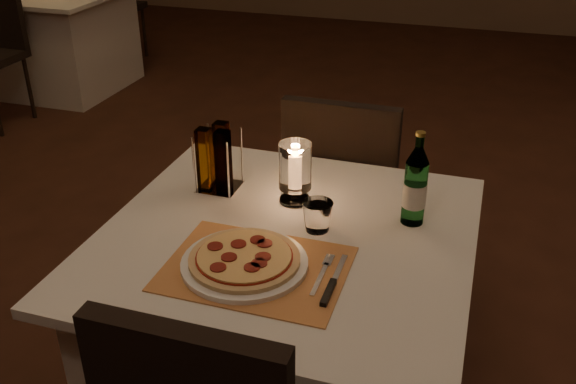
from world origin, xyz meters
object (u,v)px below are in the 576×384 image
(pizza, at_px, (244,258))
(neighbor_table_left, at_px, (60,40))
(water_bottle, at_px, (415,187))
(hurricane_candle, at_px, (295,168))
(chair_far, at_px, (344,182))
(main_table, at_px, (286,338))
(plate, at_px, (245,263))
(tumbler, at_px, (317,216))

(pizza, relative_size, neighbor_table_left, 0.28)
(water_bottle, bearing_deg, hurricane_candle, 177.67)
(chair_far, height_order, water_bottle, water_bottle)
(main_table, distance_m, plate, 0.42)
(pizza, relative_size, water_bottle, 1.02)
(water_bottle, height_order, neighbor_table_left, water_bottle)
(hurricane_candle, bearing_deg, plate, -92.93)
(tumbler, bearing_deg, pizza, -118.66)
(plate, distance_m, pizza, 0.02)
(tumbler, bearing_deg, water_bottle, 26.73)
(hurricane_candle, relative_size, neighbor_table_left, 0.19)
(tumbler, relative_size, hurricane_candle, 0.46)
(neighbor_table_left, bearing_deg, water_bottle, -39.87)
(pizza, bearing_deg, neighbor_table_left, 132.70)
(tumbler, xyz_separation_m, water_bottle, (0.24, 0.12, 0.07))
(neighbor_table_left, bearing_deg, chair_far, -36.21)
(tumbler, distance_m, water_bottle, 0.28)
(main_table, xyz_separation_m, chair_far, (-0.00, 0.71, 0.18))
(main_table, height_order, chair_far, chair_far)
(water_bottle, relative_size, neighbor_table_left, 0.27)
(chair_far, height_order, tumbler, chair_far)
(main_table, height_order, water_bottle, water_bottle)
(main_table, bearing_deg, hurricane_candle, 99.60)
(plate, distance_m, tumbler, 0.26)
(plate, height_order, pizza, pizza)
(chair_far, bearing_deg, pizza, -93.20)
(tumbler, height_order, hurricane_candle, hurricane_candle)
(main_table, relative_size, chair_far, 1.11)
(pizza, xyz_separation_m, tumbler, (0.13, 0.23, 0.02))
(chair_far, relative_size, plate, 2.81)
(tumbler, height_order, neighbor_table_left, tumbler)
(water_bottle, bearing_deg, tumbler, -153.27)
(neighbor_table_left, bearing_deg, hurricane_candle, -43.20)
(tumbler, bearing_deg, plate, -118.65)
(water_bottle, bearing_deg, main_table, -151.67)
(pizza, height_order, tumbler, tumbler)
(chair_far, height_order, hurricane_candle, hurricane_candle)
(plate, distance_m, hurricane_candle, 0.38)
(main_table, xyz_separation_m, plate, (-0.05, -0.18, 0.38))
(chair_far, relative_size, hurricane_candle, 4.84)
(neighbor_table_left, bearing_deg, plate, -47.30)
(main_table, bearing_deg, plate, -105.52)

